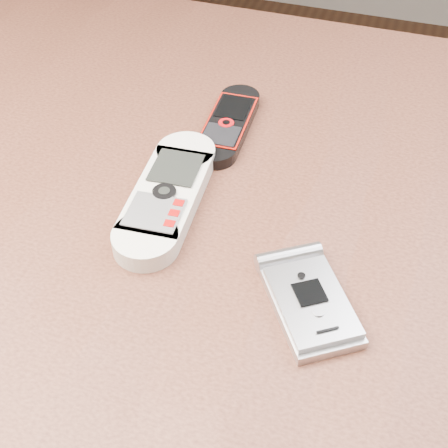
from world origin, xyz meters
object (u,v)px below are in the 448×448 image
(nokia_black_red, at_px, (228,124))
(motorola_razr, at_px, (310,301))
(nokia_white, at_px, (167,195))
(table, at_px, (219,308))

(nokia_black_red, xyz_separation_m, motorola_razr, (0.13, -0.20, 0.00))
(nokia_white, height_order, nokia_black_red, nokia_white)
(nokia_white, relative_size, nokia_black_red, 1.26)
(nokia_white, bearing_deg, nokia_black_red, 77.88)
(motorola_razr, bearing_deg, table, 114.54)
(table, bearing_deg, motorola_razr, -31.61)
(nokia_white, height_order, motorola_razr, nokia_white)
(table, distance_m, motorola_razr, 0.16)
(table, bearing_deg, nokia_black_red, 104.54)
(table, bearing_deg, nokia_white, 159.88)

